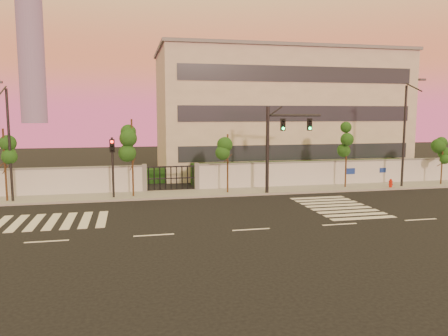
# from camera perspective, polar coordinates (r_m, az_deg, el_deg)

# --- Properties ---
(ground) EXTENTS (120.00, 120.00, 0.00)m
(ground) POSITION_cam_1_polar(r_m,az_deg,el_deg) (22.93, 3.56, -8.04)
(ground) COLOR black
(ground) RESTS_ON ground
(sidewalk) EXTENTS (60.00, 3.00, 0.15)m
(sidewalk) POSITION_cam_1_polar(r_m,az_deg,el_deg) (32.89, -1.44, -3.25)
(sidewalk) COLOR gray
(sidewalk) RESTS_ON ground
(perimeter_wall) EXTENTS (60.00, 0.36, 2.20)m
(perimeter_wall) POSITION_cam_1_polar(r_m,az_deg,el_deg) (34.20, -1.75, -1.16)
(perimeter_wall) COLOR silver
(perimeter_wall) RESTS_ON ground
(hedge_row) EXTENTS (41.00, 4.25, 1.80)m
(hedge_row) POSITION_cam_1_polar(r_m,az_deg,el_deg) (37.10, -0.91, -0.90)
(hedge_row) COLOR black
(hedge_row) RESTS_ON ground
(institutional_building) EXTENTS (24.40, 12.40, 12.25)m
(institutional_building) POSITION_cam_1_polar(r_m,az_deg,el_deg) (45.82, 6.97, 7.27)
(institutional_building) COLOR #B4AA98
(institutional_building) RESTS_ON ground
(distant_skyscraper) EXTENTS (16.00, 16.00, 118.00)m
(distant_skyscraper) POSITION_cam_1_polar(r_m,az_deg,el_deg) (312.05, -24.05, 16.84)
(distant_skyscraper) COLOR slate
(distant_skyscraper) RESTS_ON ground
(road_markings) EXTENTS (57.00, 7.62, 0.02)m
(road_markings) POSITION_cam_1_polar(r_m,az_deg,el_deg) (26.13, -2.07, -6.11)
(road_markings) COLOR silver
(road_markings) RESTS_ON ground
(street_tree_b) EXTENTS (1.62, 1.29, 5.01)m
(street_tree_b) POSITION_cam_1_polar(r_m,az_deg,el_deg) (32.52, -26.75, 2.30)
(street_tree_b) COLOR #382314
(street_tree_b) RESTS_ON ground
(street_tree_c) EXTENTS (1.57, 1.25, 5.62)m
(street_tree_c) POSITION_cam_1_polar(r_m,az_deg,el_deg) (31.39, -11.89, 3.57)
(street_tree_c) COLOR #382314
(street_tree_c) RESTS_ON ground
(street_tree_d) EXTENTS (1.53, 1.22, 4.49)m
(street_tree_d) POSITION_cam_1_polar(r_m,az_deg,el_deg) (32.26, 0.51, 2.35)
(street_tree_d) COLOR #382314
(street_tree_d) RESTS_ON ground
(street_tree_e) EXTENTS (1.55, 1.23, 5.26)m
(street_tree_e) POSITION_cam_1_polar(r_m,az_deg,el_deg) (35.98, 15.76, 3.47)
(street_tree_e) COLOR #382314
(street_tree_e) RESTS_ON ground
(street_tree_f) EXTENTS (1.48, 1.18, 3.88)m
(street_tree_f) POSITION_cam_1_polar(r_m,az_deg,el_deg) (40.56, 26.67, 1.94)
(street_tree_f) COLOR #382314
(street_tree_f) RESTS_ON ground
(traffic_signal_main) EXTENTS (4.07, 1.05, 6.49)m
(traffic_signal_main) POSITION_cam_1_polar(r_m,az_deg,el_deg) (32.46, 7.09, 3.73)
(traffic_signal_main) COLOR black
(traffic_signal_main) RESTS_ON ground
(traffic_signal_secondary) EXTENTS (0.34, 0.33, 4.36)m
(traffic_signal_secondary) POSITION_cam_1_polar(r_m,az_deg,el_deg) (31.33, -14.35, 0.99)
(traffic_signal_secondary) COLOR black
(traffic_signal_secondary) RESTS_ON ground
(streetlight_west) EXTENTS (0.48, 1.92, 7.98)m
(streetlight_west) POSITION_cam_1_polar(r_m,az_deg,el_deg) (32.04, -26.32, 3.38)
(streetlight_west) COLOR black
(streetlight_west) RESTS_ON ground
(streetlight_east) EXTENTS (0.51, 2.07, 8.59)m
(streetlight_east) POSITION_cam_1_polar(r_m,az_deg,el_deg) (37.73, 22.64, 4.52)
(streetlight_east) COLOR black
(streetlight_east) RESTS_ON ground
(fire_hydrant) EXTENTS (0.33, 0.31, 0.82)m
(fire_hydrant) POSITION_cam_1_polar(r_m,az_deg,el_deg) (37.29, 20.93, -1.97)
(fire_hydrant) COLOR #AF190B
(fire_hydrant) RESTS_ON ground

